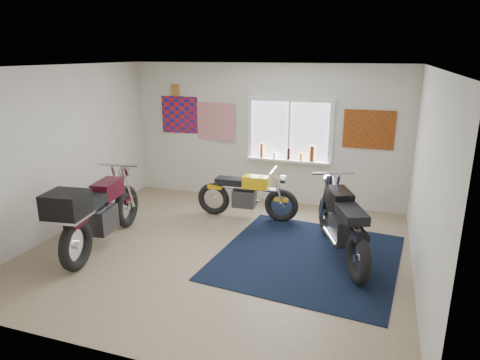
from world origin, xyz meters
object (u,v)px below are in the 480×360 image
(navy_rug, at_px, (308,257))
(black_chrome_bike, at_px, (342,225))
(maroon_tourer, at_px, (96,213))
(yellow_triumph, at_px, (246,196))

(navy_rug, height_order, black_chrome_bike, black_chrome_bike)
(maroon_tourer, bearing_deg, navy_rug, -83.36)
(maroon_tourer, bearing_deg, black_chrome_bike, -82.16)
(black_chrome_bike, xyz_separation_m, maroon_tourer, (-3.48, -0.96, 0.11))
(navy_rug, relative_size, yellow_triumph, 1.39)
(navy_rug, relative_size, maroon_tourer, 1.14)
(yellow_triumph, distance_m, black_chrome_bike, 2.05)
(yellow_triumph, xyz_separation_m, black_chrome_bike, (1.78, -1.03, 0.08))
(black_chrome_bike, bearing_deg, yellow_triumph, 37.48)
(black_chrome_bike, distance_m, maroon_tourer, 3.61)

